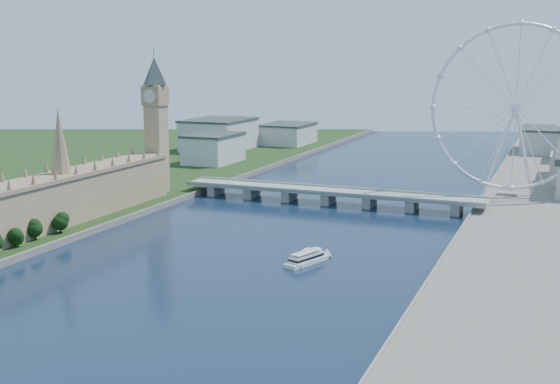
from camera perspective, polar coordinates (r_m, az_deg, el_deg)
The scene contains 8 objects.
ground at distance 249.36m, azimuth -18.85°, elevation -13.91°, with size 2000.00×2000.00×0.00m, color #183045.
parliament_range at distance 447.82m, azimuth -17.23°, elevation -0.43°, with size 24.00×200.00×70.00m.
big_ben at distance 528.82m, azimuth -10.08°, elevation 6.79°, with size 20.02×20.02×110.00m.
westminster_bridge at distance 502.01m, azimuth 3.99°, elevation -0.18°, with size 220.00×22.00×9.50m.
london_eye at distance 525.80m, azimuth 18.62°, elevation 6.48°, with size 113.60×39.12×124.30m.
city_skyline at distance 742.34m, azimuth 13.22°, elevation 3.92°, with size 505.00×280.00×32.00m.
tour_boat_near at distance 358.77m, azimuth 1.99°, elevation -5.71°, with size 6.46×25.51×5.59m, color silver, non-canonical shape.
tour_boat_far at distance 356.29m, azimuth 2.16°, elevation -5.83°, with size 7.64×29.89×6.60m, color silver, non-canonical shape.
Camera 1 is at (153.06, -168.57, 101.67)m, focal length 45.00 mm.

